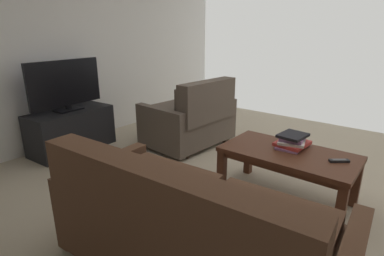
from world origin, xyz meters
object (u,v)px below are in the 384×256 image
Objects in this scene: loveseat_near at (191,118)px; tv_stand at (71,130)px; flat_tv at (65,85)px; coffee_table at (288,159)px; tv_remote at (339,161)px; sofa_main at (190,229)px; book_stack at (292,141)px.

loveseat_near is 1.10× the size of tv_stand.
coffee_table is at bearing -168.17° from flat_tv.
tv_remote is (-1.94, 0.50, 0.10)m from loveseat_near.
sofa_main is 1.57× the size of loveseat_near.
book_stack is (-1.51, 0.42, 0.15)m from loveseat_near.
flat_tv reaches higher than tv_stand.
sofa_main is at bearing 69.46° from tv_remote.
sofa_main is 1.89× the size of flat_tv.
flat_tv reaches higher than book_stack.
book_stack is at bearing -78.87° from coffee_table.
tv_stand is 1.09× the size of flat_tv.
coffee_table is 2.69m from tv_stand.
flat_tv is 3.12m from tv_remote.
flat_tv is at bearing -16.07° from sofa_main.
coffee_table is (-1.53, 0.54, 0.02)m from loveseat_near.
tv_stand is 3.13× the size of book_stack.
loveseat_near is 2.00m from tv_remote.
coffee_table is 0.18m from book_stack.
tv_stand is at bearing 11.07° from tv_remote.
tv_remote is (-0.50, -1.32, 0.11)m from sofa_main.
coffee_table is 2.73m from flat_tv.
flat_tv is (2.63, 0.55, 0.45)m from coffee_table.
loveseat_near is at bearing -19.44° from coffee_table.
tv_stand is (2.54, -0.73, -0.10)m from sofa_main.
loveseat_near is 3.44× the size of book_stack.
loveseat_near is at bearing -15.44° from book_stack.
sofa_main is 2.64m from tv_stand.
tv_stand is 6.96× the size of tv_remote.
sofa_main is 2.33m from loveseat_near.
loveseat_near reaches higher than book_stack.
coffee_table is 0.41m from tv_remote.
coffee_table is 1.08× the size of tv_stand.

